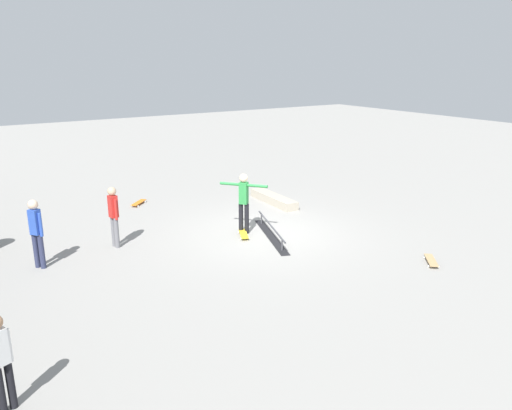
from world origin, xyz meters
TOP-DOWN VIEW (x-y plane):
  - ground_plane at (0.00, 0.00)m, footprint 60.00×60.00m
  - grind_rail at (-0.32, -0.02)m, footprint 2.84×1.22m
  - skate_ledge at (2.41, -2.02)m, footprint 2.36×0.57m
  - skater_main at (0.35, 0.46)m, footprint 1.12×0.94m
  - skateboard_main at (0.11, 0.62)m, footprint 0.81×0.52m
  - bystander_blue_shirt at (0.90, 5.81)m, footprint 0.35×0.29m
  - bystander_red_shirt at (1.27, 3.86)m, footprint 0.37×0.22m
  - bystander_white_shirt at (-4.20, 7.20)m, footprint 0.23×0.34m
  - loose_skateboard_orange at (4.74, 1.95)m, footprint 0.70×0.72m
  - loose_skateboard_natural at (-4.01, -2.20)m, footprint 0.74×0.67m

SIDE VIEW (x-z plane):
  - ground_plane at x=0.00m, z-range 0.00..0.00m
  - skateboard_main at x=0.11m, z-range 0.03..0.12m
  - loose_skateboard_orange at x=4.74m, z-range 0.03..0.12m
  - loose_skateboard_natural at x=-4.01m, z-range 0.03..0.12m
  - skate_ledge at x=2.41m, z-range 0.00..0.27m
  - grind_rail at x=-0.32m, z-range -0.02..0.32m
  - bystander_white_shirt at x=-4.20m, z-range 0.10..1.59m
  - bystander_red_shirt at x=1.27m, z-range 0.11..1.73m
  - bystander_blue_shirt at x=0.90m, z-range 0.11..1.79m
  - skater_main at x=0.35m, z-range 0.14..1.86m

